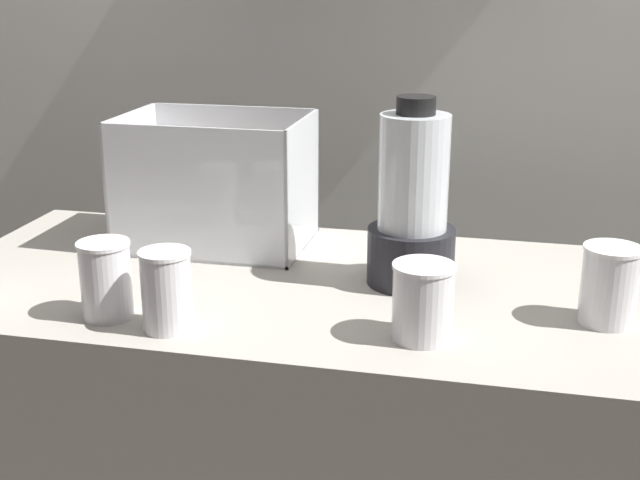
% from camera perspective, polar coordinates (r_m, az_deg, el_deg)
% --- Properties ---
extents(back_wall_unit, '(2.60, 0.24, 2.50)m').
position_cam_1_polar(back_wall_unit, '(2.14, 4.63, 13.57)').
color(back_wall_unit, silver).
rests_on(back_wall_unit, ground_plane).
extents(carrot_display_bin, '(0.36, 0.25, 0.26)m').
position_cam_1_polar(carrot_display_bin, '(1.68, -6.79, 2.44)').
color(carrot_display_bin, white).
rests_on(carrot_display_bin, counter).
extents(blender_pitcher, '(0.15, 0.15, 0.33)m').
position_cam_1_polar(blender_pitcher, '(1.45, 6.33, 2.13)').
color(blender_pitcher, black).
rests_on(blender_pitcher, counter).
extents(juice_cup_carrot_left, '(0.08, 0.08, 0.13)m').
position_cam_1_polar(juice_cup_carrot_left, '(1.36, -14.40, -2.82)').
color(juice_cup_carrot_left, white).
rests_on(juice_cup_carrot_left, counter).
extents(juice_cup_pomegranate_middle, '(0.08, 0.08, 0.13)m').
position_cam_1_polar(juice_cup_pomegranate_middle, '(1.30, -10.42, -3.77)').
color(juice_cup_pomegranate_middle, white).
rests_on(juice_cup_pomegranate_middle, counter).
extents(juice_cup_carrot_right, '(0.09, 0.09, 0.12)m').
position_cam_1_polar(juice_cup_carrot_right, '(1.25, 7.03, -4.39)').
color(juice_cup_carrot_right, white).
rests_on(juice_cup_carrot_right, counter).
extents(juice_cup_pomegranate_far_right, '(0.09, 0.09, 0.13)m').
position_cam_1_polar(juice_cup_pomegranate_far_right, '(1.37, 19.13, -3.19)').
color(juice_cup_pomegranate_far_right, white).
rests_on(juice_cup_pomegranate_far_right, counter).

